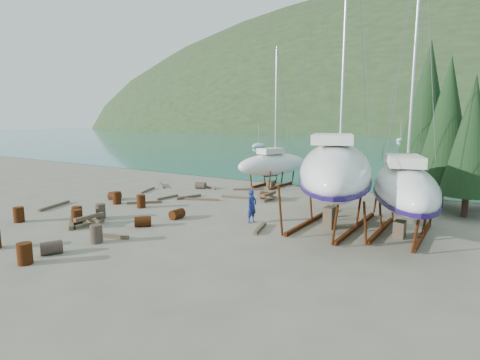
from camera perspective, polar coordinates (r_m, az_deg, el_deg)
The scene contains 46 objects.
ground at distance 22.54m, azimuth -9.08°, elevation -6.01°, with size 600.00×600.00×0.00m, color #65604F.
bay_water at distance 331.42m, azimuth 31.01°, elevation 6.47°, with size 700.00×700.00×0.00m, color #1A7183.
far_hill at distance 336.41m, azimuth 31.05°, elevation 6.48°, with size 800.00×360.00×110.00m, color #203018.
far_house_left at distance 219.21m, azimuth 13.53°, elevation 7.72°, with size 6.60×5.60×5.60m.
far_house_center at distance 208.97m, azimuth 23.97°, elevation 7.18°, with size 6.60×5.60×5.60m.
cypress_near_right at distance 28.13m, azimuth 28.98°, elevation 7.84°, with size 3.60×3.60×10.00m.
cypress_mid_right at distance 26.06m, azimuth 31.78°, elevation 5.72°, with size 3.06×3.06×8.50m.
cypress_back_left at distance 30.29m, azimuth 26.55°, elevation 9.64°, with size 4.14×4.14×11.50m.
moored_boat_left at distance 88.41m, azimuth 2.86°, elevation 5.24°, with size 2.00×5.00×6.05m.
moored_boat_mid at distance 96.30m, azimuth 30.55°, elevation 4.33°, with size 2.00×5.00×6.05m.
moored_boat_far at distance 128.19m, azimuth 23.21°, elevation 5.62°, with size 2.00×5.00×6.05m.
large_sailboat_near at distance 21.15m, azimuth 14.32°, elevation 1.63°, with size 7.46×13.06×19.76m.
large_sailboat_far at distance 20.52m, azimuth 23.73°, elevation -0.93°, with size 5.55×10.10×15.35m.
small_sailboat_shore at distance 33.88m, azimuth 5.05°, elevation 2.46°, with size 4.94×8.05×12.30m.
worker at distance 21.46m, azimuth 1.83°, elevation -4.03°, with size 0.70×0.46×1.91m, color navy.
drum_0 at distance 25.17m, azimuth -30.65°, elevation -4.56°, with size 0.58×0.58×0.88m, color #58280F.
drum_1 at distance 18.52m, azimuth -26.81°, elevation -9.19°, with size 0.58×0.58×0.88m, color #2D2823.
drum_2 at distance 29.40m, azimuth -18.60°, elevation -2.34°, with size 0.58×0.58×0.88m, color #58280F.
drum_4 at distance 28.14m, azimuth 4.01°, elevation -2.38°, with size 0.58×0.58×0.88m, color #58280F.
drum_6 at distance 22.77m, azimuth -9.57°, elevation -5.13°, with size 0.58×0.58×0.88m, color #58280F.
drum_7 at distance 17.73m, azimuth -29.97°, elevation -9.70°, with size 0.58×0.58×0.88m, color #58280F.
drum_8 at distance 27.88m, azimuth -18.25°, elevation -2.59°, with size 0.58×0.58×0.88m, color #58280F.
drum_9 at distance 32.78m, azimuth -6.02°, elevation -0.83°, with size 0.58×0.58×0.88m, color #2D2823.
drum_10 at distance 22.98m, azimuth -23.61°, elevation -5.23°, with size 0.58×0.58×0.88m, color #58280F.
drum_12 at distance 21.48m, azimuth -14.58°, elevation -6.13°, with size 0.58×0.58×0.88m, color #58280F.
drum_13 at distance 23.81m, azimuth -23.56°, elevation -4.76°, with size 0.58×0.58×0.88m, color #58280F.
drum_14 at distance 26.17m, azimuth -14.84°, elevation -3.16°, with size 0.58×0.58×0.88m, color #58280F.
drum_15 at distance 29.56m, azimuth -18.55°, elevation -2.28°, with size 0.58×0.58×0.88m, color #2D2823.
drum_16 at distance 24.04m, azimuth -20.48°, elevation -4.46°, with size 0.58×0.58×0.88m, color #2D2823.
drum_17 at distance 19.29m, azimuth -21.05°, elevation -7.67°, with size 0.58×0.58×0.88m, color #2D2823.
timber_0 at distance 33.36m, azimuth -5.07°, elevation -1.03°, with size 0.14×2.96×0.14m, color brown.
timber_1 at distance 20.22m, azimuth 3.09°, elevation -7.35°, with size 0.19×2.05×0.19m, color brown.
timber_2 at distance 34.59m, azimuth -11.80°, elevation -0.80°, with size 0.19×2.60×0.19m, color brown.
timber_4 at distance 28.95m, azimuth -11.00°, elevation -2.62°, with size 0.17×2.05×0.17m, color brown.
timber_6 at distance 32.07m, azimuth 10.27°, elevation -1.48°, with size 0.19×1.80×0.19m, color brown.
timber_7 at distance 19.94m, azimuth -19.02°, elevation -8.08°, with size 0.17×1.92×0.17m, color brown.
timber_8 at distance 28.82m, azimuth -7.82°, elevation -2.57°, with size 0.19×2.23×0.19m, color brown.
timber_9 at distance 31.94m, azimuth 1.35°, elevation -1.42°, with size 0.15×2.62×0.15m, color brown.
timber_10 at distance 28.45m, azimuth -0.50°, elevation -2.66°, with size 0.16×2.42×0.16m, color brown.
timber_11 at distance 27.89m, azimuth -5.87°, elevation -2.95°, with size 0.15×2.59×0.15m, color brown.
timber_12 at distance 27.47m, azimuth -14.36°, elevation -3.34°, with size 0.17×2.41×0.17m, color brown.
timber_14 at distance 28.49m, azimuth -26.40°, elevation -3.54°, with size 0.18×2.91×0.18m, color brown.
timber_15 at distance 32.45m, azimuth -13.87°, elevation -1.52°, with size 0.15×2.54×0.15m, color brown.
timber_16 at distance 23.23m, azimuth -24.23°, elevation -5.95°, with size 0.23×2.60×0.23m, color brown.
timber_pile_fore at distance 22.56m, azimuth -21.94°, elevation -5.75°, with size 1.80×1.80×0.60m.
timber_pile_aft at distance 27.70m, azimuth 4.49°, elevation -2.54°, with size 1.80×1.80×0.60m.
Camera 1 is at (14.79, -16.04, 5.68)m, focal length 28.00 mm.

